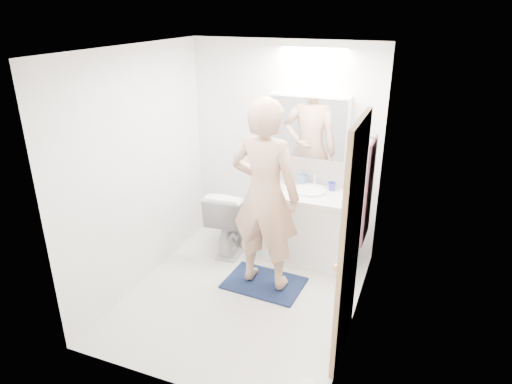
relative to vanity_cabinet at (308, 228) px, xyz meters
The scene contains 22 objects.
floor 1.11m from the vanity_cabinet, 112.36° to the right, with size 2.50×2.50×0.00m, color silver.
ceiling 2.26m from the vanity_cabinet, 112.36° to the right, with size 2.50×2.50×0.00m, color white.
wall_back 0.95m from the vanity_cabinet, 144.33° to the left, with size 2.50×2.50×0.00m, color white.
wall_front 2.39m from the vanity_cabinet, 100.16° to the right, with size 2.50×2.50×0.00m, color white.
wall_left 1.96m from the vanity_cabinet, 147.19° to the right, with size 2.50×2.50×0.00m, color white.
wall_right 1.44m from the vanity_cabinet, 53.93° to the right, with size 2.50×2.50×0.00m, color white.
vanity_cabinet is the anchor object (origin of this frame).
countertop 0.41m from the vanity_cabinet, 90.00° to the right, with size 0.95×0.58×0.04m, color white.
sink_basin 0.45m from the vanity_cabinet, 90.00° to the left, with size 0.36×0.36×0.03m, color white.
faucet 0.56m from the vanity_cabinet, 90.00° to the left, with size 0.02×0.02×0.16m, color silver.
medicine_cabinet 1.13m from the vanity_cabinet, 114.80° to the left, with size 0.88×0.14×0.70m, color white.
mirror_panel 1.12m from the vanity_cabinet, 125.91° to the left, with size 0.84×0.01×0.66m, color silver.
toilet 0.89m from the vanity_cabinet, behind, with size 0.45×0.78×0.80m, color silver.
bath_rug 0.83m from the vanity_cabinet, 111.11° to the right, with size 0.80×0.55×0.02m, color #142241.
person 0.97m from the vanity_cabinet, 111.11° to the right, with size 0.70×0.46×1.93m, color tan.
door 1.60m from the vanity_cabinet, 62.55° to the right, with size 0.04×0.80×2.00m, color tan.
door_knob 1.83m from the vanity_cabinet, 68.29° to the right, with size 0.06×0.06×0.06m, color gold.
towel 1.07m from the vanity_cabinet, 31.36° to the right, with size 0.02×0.42×1.00m, color #13253D.
towel_hook 1.46m from the vanity_cabinet, 31.85° to the right, with size 0.02×0.02×0.07m, color silver.
soap_bottle_a 0.65m from the vanity_cabinet, 153.38° to the left, with size 0.09×0.09×0.24m, color #D1BD87.
soap_bottle_b 0.57m from the vanity_cabinet, 125.59° to the left, with size 0.08×0.09×0.19m, color #5380B2.
toothbrush_cup 0.54m from the vanity_cabinet, 37.21° to the left, with size 0.10×0.10×0.09m, color #3E49BB.
Camera 1 is at (1.54, -3.51, 2.73)m, focal length 31.77 mm.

